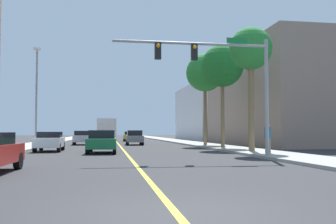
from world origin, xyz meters
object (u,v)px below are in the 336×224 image
object	(u,v)px
palm_far	(205,73)
car_white	(50,141)
street_lamp	(36,92)
palm_near	(251,51)
delivery_truck	(107,130)
pedestrian	(268,138)
traffic_signal_mast	(222,69)
palm_mid	(222,67)
car_silver	(82,137)
car_yellow	(130,136)
car_gray	(135,137)
car_green	(102,141)

from	to	relation	value
palm_far	car_white	distance (m)	16.77
street_lamp	palm_near	size ratio (longest dim) A/B	1.04
delivery_truck	pedestrian	bearing A→B (deg)	-72.03
traffic_signal_mast	pedestrian	distance (m)	5.20
street_lamp	palm_mid	bearing A→B (deg)	-14.51
street_lamp	car_white	distance (m)	7.20
traffic_signal_mast	car_silver	size ratio (longest dim) A/B	1.89
car_yellow	street_lamp	bearing A→B (deg)	-112.30
delivery_truck	pedestrian	size ratio (longest dim) A/B	5.05
palm_near	pedestrian	world-z (taller)	palm_near
car_white	delivery_truck	world-z (taller)	delivery_truck
street_lamp	car_gray	size ratio (longest dim) A/B	2.04
palm_near	palm_mid	world-z (taller)	palm_mid
car_gray	car_green	distance (m)	14.78
car_white	car_silver	xyz separation A→B (m)	(1.38, 13.23, 0.05)
delivery_truck	palm_mid	bearing A→B (deg)	-65.95
palm_mid	car_white	xyz separation A→B (m)	(-13.23, -1.66, -5.97)
street_lamp	palm_near	bearing A→B (deg)	-33.57
street_lamp	car_yellow	distance (m)	23.88
palm_near	car_white	size ratio (longest dim) A/B	2.03
street_lamp	pedestrian	distance (m)	20.15
car_gray	car_white	size ratio (longest dim) A/B	1.04
pedestrian	car_green	bearing A→B (deg)	-12.07
street_lamp	car_green	world-z (taller)	street_lamp
car_gray	delivery_truck	size ratio (longest dim) A/B	0.48
car_white	car_silver	size ratio (longest dim) A/B	0.91
street_lamp	car_green	size ratio (longest dim) A/B	1.90
palm_mid	palm_far	world-z (taller)	palm_far
street_lamp	traffic_signal_mast	bearing A→B (deg)	-50.69
palm_mid	car_green	bearing A→B (deg)	-156.05
car_green	car_white	bearing A→B (deg)	146.31
palm_far	car_silver	size ratio (longest dim) A/B	2.04
car_yellow	palm_far	bearing A→B (deg)	-71.65
car_gray	car_silver	world-z (taller)	car_gray
palm_far	palm_near	bearing A→B (deg)	-90.74
palm_far	car_gray	xyz separation A→B (m)	(-6.57, 4.05, -6.33)
car_gray	car_white	bearing A→B (deg)	-119.01
palm_far	street_lamp	bearing A→B (deg)	-171.76
traffic_signal_mast	street_lamp	distance (m)	18.78
car_white	palm_near	bearing A→B (deg)	160.16
traffic_signal_mast	palm_far	size ratio (longest dim) A/B	0.93
pedestrian	palm_near	bearing A→B (deg)	-77.75
car_gray	pedestrian	size ratio (longest dim) A/B	2.41
car_white	car_yellow	bearing A→B (deg)	-105.84
palm_near	car_gray	xyz separation A→B (m)	(-6.41, 16.37, -5.90)
traffic_signal_mast	palm_mid	distance (m)	11.29
car_silver	pedestrian	xyz separation A→B (m)	(11.79, -20.36, 0.23)
traffic_signal_mast	palm_near	xyz separation A→B (m)	(3.32, 4.43, 2.03)
car_white	car_silver	bearing A→B (deg)	-97.01
car_gray	pedestrian	xyz separation A→B (m)	(6.35, -19.01, 0.23)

